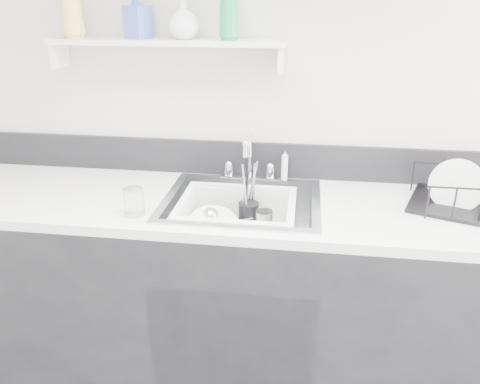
# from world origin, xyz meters

# --- Properties ---
(room_shell) EXTENTS (3.50, 3.00, 2.60)m
(room_shell) POSITION_xyz_m (0.00, 0.39, 1.68)
(room_shell) COLOR silver
(room_shell) RESTS_ON ground
(counter_run) EXTENTS (3.20, 0.62, 0.92)m
(counter_run) POSITION_xyz_m (0.00, 1.19, 0.46)
(counter_run) COLOR black
(counter_run) RESTS_ON ground
(backsplash) EXTENTS (3.20, 0.02, 0.16)m
(backsplash) POSITION_xyz_m (0.00, 1.49, 1.00)
(backsplash) COLOR black
(backsplash) RESTS_ON counter_run
(sink) EXTENTS (0.64, 0.52, 0.20)m
(sink) POSITION_xyz_m (0.00, 1.19, 0.83)
(sink) COLOR silver
(sink) RESTS_ON counter_run
(faucet) EXTENTS (0.26, 0.18, 0.23)m
(faucet) POSITION_xyz_m (0.00, 1.44, 0.98)
(faucet) COLOR silver
(faucet) RESTS_ON counter_run
(side_sprayer) EXTENTS (0.03, 0.03, 0.14)m
(side_sprayer) POSITION_xyz_m (0.16, 1.44, 0.99)
(side_sprayer) COLOR white
(side_sprayer) RESTS_ON counter_run
(wall_shelf) EXTENTS (1.00, 0.16, 0.12)m
(wall_shelf) POSITION_xyz_m (-0.35, 1.42, 1.51)
(wall_shelf) COLOR silver
(wall_shelf) RESTS_ON room_shell
(wash_tub) EXTENTS (0.56, 0.50, 0.18)m
(wash_tub) POSITION_xyz_m (-0.01, 1.15, 0.84)
(wash_tub) COLOR white
(wash_tub) RESTS_ON sink
(plate_stack) EXTENTS (0.26, 0.25, 0.10)m
(plate_stack) POSITION_xyz_m (-0.10, 1.15, 0.79)
(plate_stack) COLOR white
(plate_stack) RESTS_ON wash_tub
(utensil_cup) EXTENTS (0.09, 0.09, 0.30)m
(utensil_cup) POSITION_xyz_m (0.02, 1.27, 0.83)
(utensil_cup) COLOR black
(utensil_cup) RESTS_ON wash_tub
(ladle) EXTENTS (0.32, 0.26, 0.09)m
(ladle) POSITION_xyz_m (-0.07, 1.16, 0.81)
(ladle) COLOR silver
(ladle) RESTS_ON wash_tub
(tumbler_in_tub) EXTENTS (0.07, 0.07, 0.10)m
(tumbler_in_tub) POSITION_xyz_m (0.09, 1.21, 0.82)
(tumbler_in_tub) COLOR white
(tumbler_in_tub) RESTS_ON wash_tub
(tumbler_counter) EXTENTS (0.10, 0.10, 0.11)m
(tumbler_counter) POSITION_xyz_m (-0.39, 1.00, 0.97)
(tumbler_counter) COLOR white
(tumbler_counter) RESTS_ON counter_run
(dish_rack) EXTENTS (0.50, 0.44, 0.15)m
(dish_rack) POSITION_xyz_m (0.89, 1.24, 0.99)
(dish_rack) COLOR black
(dish_rack) RESTS_ON counter_run
(bowl_small) EXTENTS (0.15, 0.15, 0.04)m
(bowl_small) POSITION_xyz_m (0.09, 1.11, 0.79)
(bowl_small) COLOR white
(bowl_small) RESTS_ON wash_tub
(soap_bottle_a) EXTENTS (0.11, 0.11, 0.24)m
(soap_bottle_a) POSITION_xyz_m (-0.74, 1.40, 1.65)
(soap_bottle_a) COLOR #D8C65B
(soap_bottle_a) RESTS_ON wall_shelf
(soap_bottle_b) EXTENTS (0.11, 0.12, 0.19)m
(soap_bottle_b) POSITION_xyz_m (-0.47, 1.42, 1.63)
(soap_bottle_b) COLOR #4258AB
(soap_bottle_b) RESTS_ON wall_shelf
(soap_bottle_c) EXTENTS (0.14, 0.14, 0.16)m
(soap_bottle_c) POSITION_xyz_m (-0.27, 1.42, 1.61)
(soap_bottle_c) COLOR silver
(soap_bottle_c) RESTS_ON wall_shelf
(soap_bottle_d) EXTENTS (0.09, 0.09, 0.21)m
(soap_bottle_d) POSITION_xyz_m (-0.08, 1.41, 1.64)
(soap_bottle_d) COLOR #1D8441
(soap_bottle_d) RESTS_ON wall_shelf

